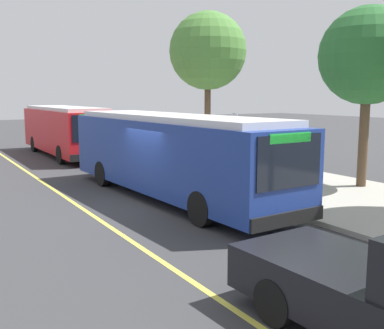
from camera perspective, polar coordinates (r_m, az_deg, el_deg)
The scene contains 11 objects.
ground_plane at distance 15.47m, azimuth -5.08°, elevation -4.90°, with size 120.00×120.00×0.00m, color #38383A.
sidewalk_curb at distance 18.82m, azimuth 11.56°, elevation -2.39°, with size 44.00×6.40×0.15m, color #A8A399.
lane_stripe_center at distance 14.67m, azimuth -12.86°, elevation -5.82°, with size 36.00×0.14×0.01m, color #E0D64C.
transit_bus_main at distance 16.02m, azimuth -2.60°, elevation 1.47°, with size 11.52×3.08×2.95m.
transit_bus_second at distance 28.51m, azimuth -15.54°, elevation 4.27°, with size 10.47×2.63×2.95m.
bus_shelter at distance 20.65m, azimuth 4.91°, elevation 3.88°, with size 2.90×1.60×2.48m.
waiting_bench at distance 20.66m, azimuth 5.04°, elevation 0.29°, with size 1.60×0.48×0.95m.
route_sign_post at distance 17.20m, azimuth 5.19°, elevation 3.07°, with size 0.44×0.08×2.80m.
pedestrian_commuter at distance 20.98m, azimuth -1.41°, elevation 1.78°, with size 0.24×0.40×1.69m.
street_tree_upstreet at distance 18.56m, azimuth 21.10°, elevation 12.46°, with size 3.62×3.62×6.73m.
street_tree_downstreet at distance 26.78m, azimuth 1.99°, elevation 13.92°, with size 4.40×4.40×8.17m.
Camera 1 is at (13.53, -6.59, 3.59)m, focal length 42.78 mm.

